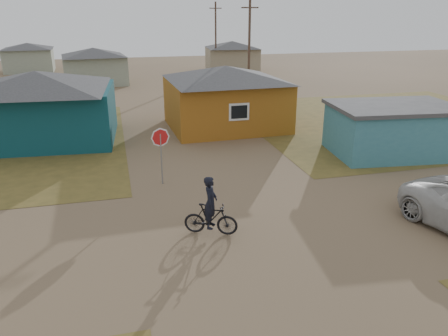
# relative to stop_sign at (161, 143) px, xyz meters

# --- Properties ---
(ground) EXTENTS (120.00, 120.00, 0.00)m
(ground) POSITION_rel_stop_sign_xyz_m (2.63, -5.18, -1.84)
(ground) COLOR #7A6146
(grass_ne) EXTENTS (20.00, 18.00, 0.00)m
(grass_ne) POSITION_rel_stop_sign_xyz_m (16.63, 7.82, -1.84)
(grass_ne) COLOR brown
(grass_ne) RESTS_ON ground
(house_teal) EXTENTS (8.93, 7.08, 4.00)m
(house_teal) POSITION_rel_stop_sign_xyz_m (-5.87, 8.32, 0.21)
(house_teal) COLOR #0B373F
(house_teal) RESTS_ON ground
(house_yellow) EXTENTS (7.72, 6.76, 3.90)m
(house_yellow) POSITION_rel_stop_sign_xyz_m (5.13, 8.82, 0.16)
(house_yellow) COLOR #9A5B17
(house_yellow) RESTS_ON ground
(shed_turquoise) EXTENTS (6.71, 4.93, 2.60)m
(shed_turquoise) POSITION_rel_stop_sign_xyz_m (12.13, 1.32, -0.53)
(shed_turquoise) COLOR teal
(shed_turquoise) RESTS_ON ground
(house_pale_west) EXTENTS (7.04, 6.15, 3.60)m
(house_pale_west) POSITION_rel_stop_sign_xyz_m (-3.37, 28.82, 0.01)
(house_pale_west) COLOR gray
(house_pale_west) RESTS_ON ground
(house_beige_east) EXTENTS (6.95, 6.05, 3.60)m
(house_beige_east) POSITION_rel_stop_sign_xyz_m (12.63, 34.82, 0.01)
(house_beige_east) COLOR gray
(house_beige_east) RESTS_ON ground
(house_pale_north) EXTENTS (6.28, 5.81, 3.40)m
(house_pale_north) POSITION_rel_stop_sign_xyz_m (-11.37, 40.82, -0.09)
(house_pale_north) COLOR gray
(house_pale_north) RESTS_ON ground
(utility_pole_near) EXTENTS (1.40, 0.20, 8.00)m
(utility_pole_near) POSITION_rel_stop_sign_xyz_m (9.13, 16.82, 2.29)
(utility_pole_near) COLOR #4E3A2F
(utility_pole_near) RESTS_ON ground
(utility_pole_far) EXTENTS (1.40, 0.20, 8.00)m
(utility_pole_far) POSITION_rel_stop_sign_xyz_m (10.13, 32.82, 2.29)
(utility_pole_far) COLOR #4E3A2F
(utility_pole_far) RESTS_ON ground
(stop_sign) EXTENTS (0.82, 0.18, 2.51)m
(stop_sign) POSITION_rel_stop_sign_xyz_m (0.00, 0.00, 0.00)
(stop_sign) COLOR gray
(stop_sign) RESTS_ON ground
(cyclist) EXTENTS (1.88, 1.19, 2.07)m
(cyclist) POSITION_rel_stop_sign_xyz_m (1.05, -4.93, -1.09)
(cyclist) COLOR black
(cyclist) RESTS_ON ground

